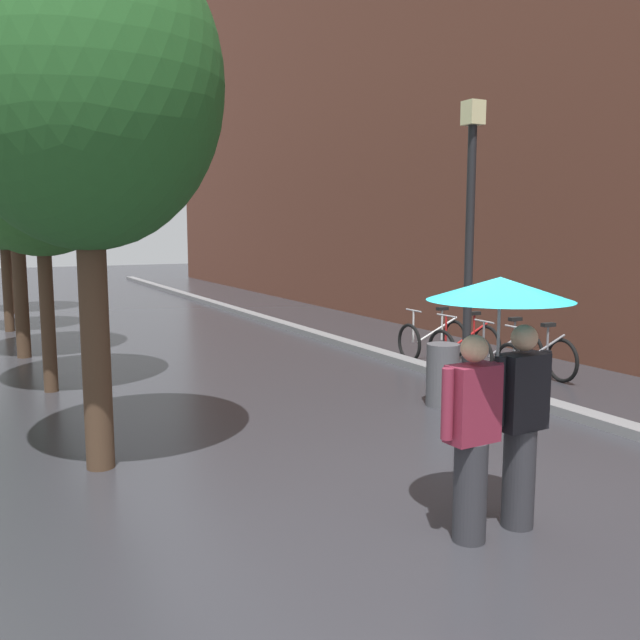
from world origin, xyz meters
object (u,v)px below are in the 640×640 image
parked_bicycle_1 (504,354)px  parked_bicycle_2 (465,346)px  street_tree_3 (1,188)px  street_tree_4 (2,160)px  street_tree_1 (38,146)px  street_tree_2 (12,149)px  street_tree_0 (84,84)px  street_lamp_post (470,228)px  litter_bin (442,375)px  couple_under_umbrella (499,365)px  parked_bicycle_3 (433,339)px  parked_bicycle_0 (536,361)px

parked_bicycle_1 → parked_bicycle_2: 0.88m
parked_bicycle_1 → parked_bicycle_2: bearing=96.2°
street_tree_3 → street_tree_4: size_ratio=0.82×
street_tree_1 → street_tree_2: (-0.14, 3.07, 0.25)m
street_tree_0 → street_lamp_post: bearing=6.0°
street_tree_2 → street_lamp_post: size_ratio=1.35×
street_tree_3 → litter_bin: size_ratio=5.58×
street_lamp_post → street_tree_3: bearing=118.5°
street_tree_0 → street_tree_4: (0.00, 13.98, 0.46)m
street_tree_0 → litter_bin: 5.66m
street_tree_3 → street_lamp_post: street_tree_3 is taller
litter_bin → street_tree_0: bearing=-175.4°
couple_under_umbrella → parked_bicycle_2: bearing=52.7°
parked_bicycle_3 → street_tree_3: bearing=132.3°
parked_bicycle_1 → street_lamp_post: (-1.49, -0.84, 2.03)m
parked_bicycle_2 → street_lamp_post: bearing=-128.9°
litter_bin → street_tree_4: bearing=108.5°
street_tree_4 → street_tree_2: bearing=-91.6°
street_tree_2 → street_tree_0: bearing=-88.3°
street_tree_2 → street_lamp_post: street_tree_2 is taller
street_tree_3 → parked_bicycle_0: size_ratio=4.24×
street_tree_0 → street_tree_3: 10.42m
parked_bicycle_0 → parked_bicycle_2: bearing=92.9°
parked_bicycle_1 → parked_bicycle_3: (-0.17, 1.70, 0.00)m
street_tree_0 → street_tree_3: size_ratio=1.13×
couple_under_umbrella → street_lamp_post: (2.60, 3.52, 1.04)m
parked_bicycle_1 → street_tree_2: bearing=141.7°
parked_bicycle_1 → street_tree_3: bearing=127.2°
street_tree_0 → parked_bicycle_3: street_tree_0 is taller
couple_under_umbrella → street_lamp_post: bearing=53.5°
parked_bicycle_0 → street_tree_4: bearing=116.3°
street_tree_1 → street_tree_0: bearing=-89.0°
street_lamp_post → litter_bin: (-0.54, -0.17, -1.98)m
street_tree_3 → street_lamp_post: (5.35, -9.87, -0.89)m
street_tree_4 → couple_under_umbrella: (2.51, -16.96, -2.85)m
street_tree_1 → street_tree_4: bearing=89.6°
street_tree_2 → couple_under_umbrella: 10.40m
parked_bicycle_0 → street_lamp_post: 2.51m
street_tree_1 → street_tree_3: 6.73m
street_lamp_post → parked_bicycle_0: bearing=4.7°
street_tree_2 → parked_bicycle_2: size_ratio=4.95×
street_lamp_post → litter_bin: size_ratio=4.82×
parked_bicycle_3 → litter_bin: (-1.86, -2.71, 0.05)m
parked_bicycle_1 → parked_bicycle_3: 1.71m
street_tree_4 → parked_bicycle_1: street_tree_4 is taller
street_tree_3 → street_tree_4: 3.70m
street_tree_1 → couple_under_umbrella: street_tree_1 is taller
street_tree_0 → street_lamp_post: 5.31m
street_tree_2 → parked_bicycle_1: 9.32m
parked_bicycle_3 → litter_bin: size_ratio=1.28×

